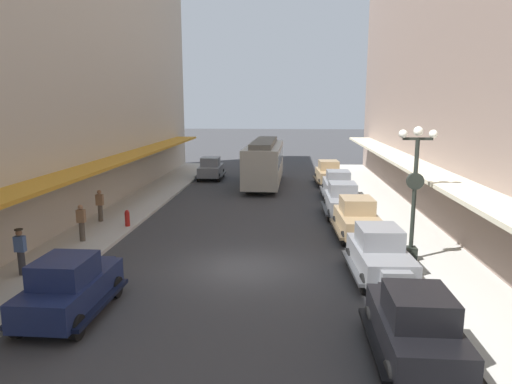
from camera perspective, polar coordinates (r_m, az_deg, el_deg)
name	(u,v)px	position (r m, az deg, el deg)	size (l,w,h in m)	color
ground_plane	(245,268)	(17.81, -1.39, -9.33)	(200.00, 200.00, 0.00)	#38383A
sidewalk_left	(54,261)	(19.92, -23.63, -7.83)	(3.00, 60.00, 0.15)	#B7B5AD
sidewalk_right	(447,271)	(18.66, 22.50, -8.98)	(3.00, 60.00, 0.15)	#B7B5AD
parked_car_0	(343,199)	(26.00, 10.63, -0.90)	(2.16, 4.27, 1.84)	slate
parked_car_1	(329,173)	(36.05, 8.95, 2.38)	(2.31, 4.32, 1.84)	#997F5B
parked_car_2	(380,253)	(17.08, 15.00, -7.25)	(2.30, 4.32, 1.84)	slate
parked_car_3	(415,323)	(12.15, 18.98, -15.06)	(2.16, 4.27, 1.84)	black
parked_car_4	(211,168)	(38.41, -5.57, 2.98)	(2.22, 4.29, 1.84)	slate
parked_car_5	(357,218)	(22.00, 12.38, -3.09)	(2.29, 4.31, 1.84)	#997F5B
parked_car_6	(338,184)	(31.05, 10.01, 1.01)	(2.15, 4.26, 1.84)	slate
parked_car_7	(70,285)	(14.74, -21.97, -10.60)	(2.19, 4.28, 1.84)	#19234C
streetcar	(264,161)	(35.06, 1.01, 3.86)	(2.70, 9.65, 3.46)	#ADA899
lamp_post_with_clock	(415,188)	(18.57, 18.95, 0.47)	(1.42, 0.44, 5.16)	black
fire_hydrant	(127,218)	(23.86, -15.57, -3.10)	(0.24, 0.24, 0.82)	#B21E19
pedestrian_0	(21,251)	(18.45, -26.99, -6.51)	(0.36, 0.28, 1.67)	#2D2D33
pedestrian_1	(81,223)	(21.82, -20.69, -3.54)	(0.36, 0.24, 1.64)	#4C4238
pedestrian_2	(100,205)	(25.18, -18.66, -1.56)	(0.36, 0.24, 1.64)	#4C4238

